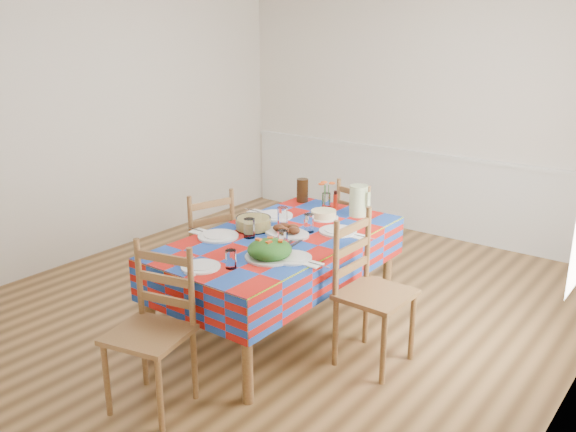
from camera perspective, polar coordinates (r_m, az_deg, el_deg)
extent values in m
cube|color=brown|center=(5.17, -0.84, -8.58)|extent=(4.50, 5.00, 0.04)
cube|color=beige|center=(6.87, 12.32, 9.57)|extent=(4.50, 0.04, 2.70)
cube|color=beige|center=(6.37, -17.43, 8.56)|extent=(0.04, 5.00, 2.70)
cube|color=white|center=(6.90, 11.90, 5.83)|extent=(4.41, 0.06, 0.04)
cube|color=white|center=(7.01, 11.73, 2.24)|extent=(4.41, 0.03, 0.90)
cylinder|color=brown|center=(4.36, -12.76, -8.76)|extent=(0.07, 0.07, 0.71)
cylinder|color=brown|center=(3.80, -3.85, -12.55)|extent=(0.07, 0.07, 0.71)
cylinder|color=brown|center=(5.57, 1.28, -2.42)|extent=(0.07, 0.07, 0.71)
cylinder|color=brown|center=(5.14, 9.30, -4.42)|extent=(0.07, 0.07, 0.71)
cube|color=brown|center=(4.52, -0.79, -2.17)|extent=(1.00, 1.91, 0.04)
cube|color=#B4160F|center=(4.51, -0.79, -1.89)|extent=(1.04, 1.95, 0.01)
cube|color=#B4160F|center=(4.88, -5.62, -2.36)|extent=(0.01, 1.95, 0.30)
cube|color=#B4160F|center=(4.29, 4.75, -5.23)|extent=(0.01, 1.95, 0.30)
cube|color=#B4160F|center=(3.91, -9.65, -7.79)|extent=(1.04, 0.01, 0.30)
cube|color=#B4160F|center=(5.32, 5.66, -0.66)|extent=(1.04, 0.01, 0.30)
cylinder|color=white|center=(3.97, -8.16, -4.72)|extent=(0.25, 0.25, 0.01)
cylinder|color=white|center=(3.96, -8.17, -4.59)|extent=(0.18, 0.18, 0.01)
cylinder|color=white|center=(3.92, -5.36, -4.04)|extent=(0.07, 0.07, 0.12)
cube|color=silver|center=(4.08, -9.85, -4.20)|extent=(0.09, 0.09, 0.01)
cube|color=silver|center=(4.09, -10.04, -4.08)|extent=(0.01, 0.16, 0.00)
cube|color=silver|center=(4.07, -9.67, -4.20)|extent=(0.01, 0.19, 0.00)
cylinder|color=white|center=(4.50, -6.55, -1.89)|extent=(0.30, 0.30, 0.02)
cylinder|color=white|center=(4.50, -6.55, -1.75)|extent=(0.21, 0.21, 0.01)
cylinder|color=white|center=(4.45, -3.64, -1.15)|extent=(0.08, 0.08, 0.14)
cube|color=silver|center=(4.64, -8.34, -1.44)|extent=(0.11, 0.11, 0.01)
cube|color=silver|center=(4.65, -8.53, -1.32)|extent=(0.19, 0.01, 0.00)
cube|color=silver|center=(4.62, -8.15, -1.43)|extent=(0.22, 0.01, 0.00)
cylinder|color=white|center=(4.95, -1.29, 0.03)|extent=(0.30, 0.30, 0.02)
cylinder|color=white|center=(4.95, -1.29, 0.16)|extent=(0.21, 0.21, 0.01)
cylinder|color=white|center=(4.72, -0.50, -0.02)|extent=(0.08, 0.08, 0.14)
cube|color=silver|center=(5.07, -3.06, 0.40)|extent=(0.11, 0.11, 0.01)
cube|color=silver|center=(5.09, -3.25, 0.50)|extent=(0.19, 0.01, 0.00)
cube|color=silver|center=(5.06, -2.86, 0.41)|extent=(0.22, 0.01, 0.00)
cylinder|color=white|center=(4.07, 0.36, -3.93)|extent=(0.27, 0.27, 0.01)
cylinder|color=white|center=(4.07, 0.36, -3.80)|extent=(0.19, 0.19, 0.01)
cylinder|color=white|center=(4.24, -0.51, -2.21)|extent=(0.08, 0.08, 0.13)
cube|color=silver|center=(3.98, 2.45, -4.55)|extent=(0.10, 0.10, 0.01)
cube|color=silver|center=(3.98, 2.21, -4.42)|extent=(0.17, 0.01, 0.00)
cube|color=silver|center=(3.96, 2.69, -4.55)|extent=(0.20, 0.01, 0.00)
cylinder|color=white|center=(4.60, 4.69, -1.42)|extent=(0.29, 0.29, 0.01)
cylinder|color=white|center=(4.59, 4.69, -1.29)|extent=(0.20, 0.20, 0.01)
cylinder|color=white|center=(4.57, 1.96, -0.67)|extent=(0.08, 0.08, 0.14)
cube|color=silver|center=(4.51, 6.72, -1.94)|extent=(0.11, 0.11, 0.01)
cube|color=silver|center=(4.52, 6.49, -1.82)|extent=(0.18, 0.01, 0.00)
cube|color=silver|center=(4.50, 6.95, -1.93)|extent=(0.21, 0.01, 0.00)
ellipsoid|color=white|center=(4.53, -0.12, -1.62)|extent=(0.37, 0.26, 0.02)
ellipsoid|color=black|center=(4.49, 0.54, -1.35)|extent=(0.10, 0.08, 0.05)
ellipsoid|color=black|center=(4.54, 0.46, -1.10)|extent=(0.10, 0.08, 0.05)
ellipsoid|color=black|center=(4.58, -0.35, -0.97)|extent=(0.10, 0.08, 0.05)
ellipsoid|color=black|center=(4.54, -0.87, -1.12)|extent=(0.10, 0.08, 0.05)
ellipsoid|color=black|center=(4.48, -0.44, -1.36)|extent=(0.10, 0.08, 0.05)
cylinder|color=white|center=(4.09, -1.73, -3.84)|extent=(0.33, 0.33, 0.02)
ellipsoid|color=#104311|center=(4.07, -1.73, -3.16)|extent=(0.30, 0.30, 0.13)
cube|color=#D64F12|center=(4.06, -2.77, -2.20)|extent=(0.04, 0.03, 0.01)
cube|color=#D64F12|center=(4.08, -1.69, -2.08)|extent=(0.05, 0.05, 0.01)
cube|color=#D64F12|center=(4.01, -1.79, -2.46)|extent=(0.03, 0.04, 0.01)
cube|color=#D64F12|center=(4.03, -0.70, -2.34)|extent=(0.04, 0.05, 0.01)
cylinder|color=white|center=(4.63, -3.26, -0.70)|extent=(0.27, 0.27, 0.10)
cylinder|color=#CBC46B|center=(4.64, -3.26, -0.70)|extent=(0.25, 0.25, 0.08)
cylinder|color=white|center=(4.91, 3.35, -0.15)|extent=(0.24, 0.24, 0.01)
cylinder|color=tan|center=(4.90, 3.35, 0.22)|extent=(0.20, 0.20, 0.06)
cube|color=black|center=(4.36, 0.15, -2.49)|extent=(0.11, 0.27, 0.01)
cube|color=black|center=(4.35, 0.80, -2.55)|extent=(0.06, 0.28, 0.01)
cylinder|color=white|center=(5.20, 3.59, 1.49)|extent=(0.07, 0.07, 0.12)
cylinder|color=#267427|center=(5.20, 3.41, 2.02)|extent=(0.01, 0.01, 0.18)
ellipsoid|color=#D64F12|center=(5.19, 3.15, 3.02)|extent=(0.06, 0.06, 0.02)
cylinder|color=#267427|center=(5.19, 3.81, 1.97)|extent=(0.01, 0.01, 0.18)
ellipsoid|color=#D64F12|center=(5.16, 4.14, 3.08)|extent=(0.06, 0.06, 0.02)
cylinder|color=#267427|center=(5.17, 3.51, 1.94)|extent=(0.01, 0.01, 0.18)
ellipsoid|color=#D64F12|center=(5.12, 3.39, 3.18)|extent=(0.06, 0.06, 0.02)
cylinder|color=red|center=(5.18, 4.45, 1.56)|extent=(0.04, 0.04, 0.15)
cylinder|color=#B5CF92|center=(4.97, 6.61, 1.43)|extent=(0.15, 0.15, 0.25)
cylinder|color=black|center=(5.34, 1.36, 2.41)|extent=(0.10, 0.10, 0.20)
cube|color=white|center=(3.87, -9.16, -5.32)|extent=(0.08, 0.03, 0.02)
cylinder|color=brown|center=(3.90, -16.61, -14.48)|extent=(0.04, 0.04, 0.48)
cylinder|color=brown|center=(3.69, -11.91, -16.09)|extent=(0.04, 0.04, 0.48)
cylinder|color=brown|center=(4.13, -13.32, -12.23)|extent=(0.04, 0.04, 0.48)
cylinder|color=brown|center=(3.93, -8.76, -13.56)|extent=(0.04, 0.04, 0.48)
cube|color=brown|center=(3.78, -12.92, -10.76)|extent=(0.53, 0.51, 0.03)
cylinder|color=brown|center=(3.92, -13.74, -5.74)|extent=(0.04, 0.04, 0.53)
cylinder|color=brown|center=(3.71, -9.03, -6.80)|extent=(0.04, 0.04, 0.53)
cube|color=brown|center=(3.85, -11.36, -7.71)|extent=(0.38, 0.11, 0.05)
cube|color=brown|center=(3.80, -11.48, -5.82)|extent=(0.38, 0.11, 0.05)
cube|color=brown|center=(3.75, -11.61, -3.89)|extent=(0.38, 0.11, 0.05)
cylinder|color=brown|center=(5.71, 9.59, -3.60)|extent=(0.04, 0.04, 0.44)
cylinder|color=brown|center=(5.92, 6.94, -2.69)|extent=(0.04, 0.04, 0.44)
cylinder|color=brown|center=(5.47, 7.35, -4.46)|extent=(0.04, 0.04, 0.44)
cylinder|color=brown|center=(5.69, 4.68, -3.47)|extent=(0.04, 0.04, 0.44)
cube|color=brown|center=(5.61, 7.23, -1.29)|extent=(0.48, 0.47, 0.03)
cylinder|color=brown|center=(5.30, 7.48, 0.21)|extent=(0.04, 0.04, 0.49)
cylinder|color=brown|center=(5.53, 4.73, 1.03)|extent=(0.04, 0.04, 0.49)
cube|color=brown|center=(5.45, 6.04, -0.37)|extent=(0.35, 0.09, 0.05)
cube|color=brown|center=(5.41, 6.08, 0.93)|extent=(0.35, 0.09, 0.05)
cube|color=brown|center=(5.37, 6.13, 2.23)|extent=(0.35, 0.09, 0.05)
cylinder|color=brown|center=(5.44, -7.12, -4.40)|extent=(0.04, 0.04, 0.47)
cylinder|color=brown|center=(5.28, -10.69, -5.27)|extent=(0.04, 0.04, 0.47)
cylinder|color=brown|center=(5.16, -5.15, -5.61)|extent=(0.04, 0.04, 0.47)
cylinder|color=brown|center=(4.99, -8.87, -6.58)|extent=(0.04, 0.04, 0.47)
cube|color=brown|center=(5.12, -8.07, -2.85)|extent=(0.53, 0.54, 0.03)
cylinder|color=brown|center=(4.97, -5.24, -0.37)|extent=(0.04, 0.04, 0.52)
cylinder|color=brown|center=(4.80, -9.09, -1.19)|extent=(0.04, 0.04, 0.52)
cube|color=brown|center=(4.92, -7.08, -1.93)|extent=(0.13, 0.37, 0.05)
cube|color=brown|center=(4.87, -7.14, -0.42)|extent=(0.13, 0.37, 0.05)
cube|color=brown|center=(4.83, -7.20, 1.12)|extent=(0.13, 0.37, 0.05)
cylinder|color=brown|center=(4.07, 8.91, -12.26)|extent=(0.04, 0.04, 0.50)
cylinder|color=brown|center=(4.38, 11.54, -10.14)|extent=(0.04, 0.04, 0.50)
cylinder|color=brown|center=(4.24, 4.45, -10.80)|extent=(0.04, 0.04, 0.50)
cylinder|color=brown|center=(4.54, 7.31, -8.88)|extent=(0.04, 0.04, 0.50)
cube|color=brown|center=(4.19, 8.21, -7.29)|extent=(0.45, 0.47, 0.03)
cylinder|color=brown|center=(4.03, 4.50, -4.19)|extent=(0.04, 0.04, 0.55)
cylinder|color=brown|center=(4.34, 7.45, -2.65)|extent=(0.04, 0.04, 0.55)
cube|color=brown|center=(4.22, 5.98, -4.79)|extent=(0.03, 0.40, 0.06)
cube|color=brown|center=(4.17, 6.04, -2.97)|extent=(0.03, 0.40, 0.06)
cube|color=brown|center=(4.12, 6.11, -1.10)|extent=(0.03, 0.40, 0.06)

